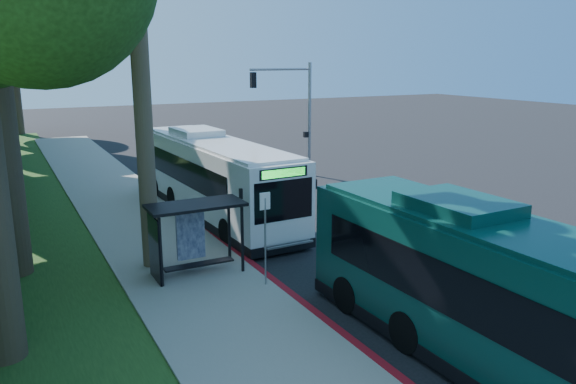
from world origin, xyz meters
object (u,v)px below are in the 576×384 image
bus_shelter (188,225)px  white_bus (214,176)px  pickup (260,171)px  teal_bus (520,304)px

bus_shelter → white_bus: size_ratio=0.24×
white_bus → pickup: size_ratio=2.49×
bus_shelter → white_bus: (3.45, 6.83, 0.09)m
white_bus → pickup: 7.19m
bus_shelter → teal_bus: (4.57, -9.66, 0.10)m
teal_bus → pickup: teal_bus is taller
teal_bus → bus_shelter: bearing=114.2°
bus_shelter → teal_bus: 10.68m
teal_bus → pickup: bearing=79.3°
bus_shelter → pickup: 14.65m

